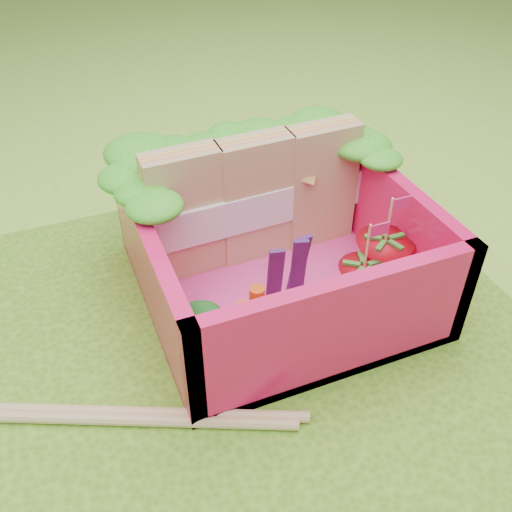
{
  "coord_description": "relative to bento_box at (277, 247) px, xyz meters",
  "views": [
    {
      "loc": [
        -0.7,
        -1.73,
        1.99
      ],
      "look_at": [
        0.11,
        0.27,
        0.28
      ],
      "focal_mm": 40.0,
      "sensor_mm": 36.0,
      "label": 1
    }
  ],
  "objects": [
    {
      "name": "ground",
      "position": [
        -0.22,
        -0.27,
        -0.31
      ],
      "size": [
        14.0,
        14.0,
        0.0
      ],
      "primitive_type": "plane",
      "color": "#92CD39",
      "rests_on": "ground"
    },
    {
      "name": "sandwich_stack",
      "position": [
        0.0,
        0.28,
        0.1
      ],
      "size": [
        1.22,
        0.21,
        0.67
      ],
      "color": "tan",
      "rests_on": "bento_floor"
    },
    {
      "name": "bento_floor",
      "position": [
        0.0,
        0.0,
        -0.25
      ],
      "size": [
        1.3,
        1.3,
        0.05
      ],
      "primitive_type": "cube",
      "color": "#EF3D9A",
      "rests_on": "placemat"
    },
    {
      "name": "lettuce_ruffle",
      "position": [
        -0.0,
        0.45,
        0.33
      ],
      "size": [
        1.43,
        0.77,
        0.11
      ],
      "color": "green",
      "rests_on": "bento_box"
    },
    {
      "name": "strawberry_left",
      "position": [
        0.3,
        -0.31,
        -0.1
      ],
      "size": [
        0.24,
        0.24,
        0.48
      ],
      "color": "red",
      "rests_on": "bento_floor"
    },
    {
      "name": "placemat",
      "position": [
        -0.22,
        -0.27,
        -0.29
      ],
      "size": [
        2.6,
        2.6,
        0.03
      ],
      "primitive_type": "cube",
      "color": "#599020",
      "rests_on": "ground"
    },
    {
      "name": "carrot_sticks",
      "position": [
        -0.26,
        -0.31,
        -0.1
      ],
      "size": [
        0.16,
        0.14,
        0.26
      ],
      "color": "#EB5613",
      "rests_on": "bento_floor"
    },
    {
      "name": "purple_wedges",
      "position": [
        0.01,
        -0.14,
        -0.04
      ],
      "size": [
        0.22,
        0.08,
        0.38
      ],
      "color": "#401856",
      "rests_on": "bento_floor"
    },
    {
      "name": "broccoli",
      "position": [
        -0.5,
        -0.31,
        -0.06
      ],
      "size": [
        0.31,
        0.31,
        0.24
      ],
      "color": "#60994A",
      "rests_on": "bento_floor"
    },
    {
      "name": "strawberry_right",
      "position": [
        0.46,
        -0.22,
        -0.08
      ],
      "size": [
        0.28,
        0.28,
        0.52
      ],
      "color": "red",
      "rests_on": "bento_floor"
    },
    {
      "name": "snap_peas",
      "position": [
        0.39,
        -0.23,
        -0.2
      ],
      "size": [
        0.58,
        0.59,
        0.05
      ],
      "color": "#68B539",
      "rests_on": "bento_floor"
    },
    {
      "name": "bento_box",
      "position": [
        0.0,
        0.0,
        0.0
      ],
      "size": [
        1.3,
        1.3,
        0.55
      ],
      "color": "#F61459",
      "rests_on": "placemat"
    },
    {
      "name": "chopsticks",
      "position": [
        -1.26,
        -0.33,
        -0.25
      ],
      "size": [
        2.15,
        0.99,
        0.05
      ],
      "color": "#E0B37B",
      "rests_on": "placemat"
    }
  ]
}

